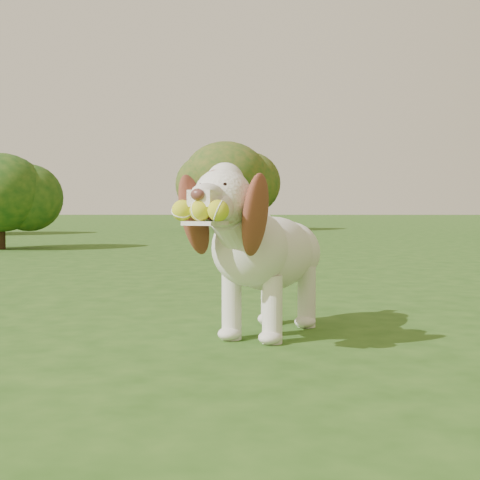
{
  "coord_description": "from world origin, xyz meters",
  "views": [
    {
      "loc": [
        -0.07,
        -3.43,
        0.63
      ],
      "look_at": [
        -0.11,
        -0.48,
        0.47
      ],
      "focal_mm": 50.0,
      "sensor_mm": 36.0,
      "label": 1
    }
  ],
  "objects": [
    {
      "name": "ground",
      "position": [
        0.0,
        0.0,
        0.0
      ],
      "size": [
        80.0,
        80.0,
        0.0
      ],
      "primitive_type": "plane",
      "color": "#244914",
      "rests_on": "ground"
    },
    {
      "name": "shrub_a",
      "position": [
        -3.63,
        6.02,
        0.81
      ],
      "size": [
        1.32,
        1.32,
        1.37
      ],
      "color": "#382314",
      "rests_on": "ground"
    },
    {
      "name": "shrub_i",
      "position": [
        -0.67,
        13.15,
        1.3
      ],
      "size": [
        2.13,
        2.13,
        2.2
      ],
      "color": "#382314",
      "rests_on": "ground"
    },
    {
      "name": "dog",
      "position": [
        -0.01,
        -0.26,
        0.43
      ],
      "size": [
        0.77,
        1.18,
        0.81
      ],
      "rotation": [
        0.0,
        0.0,
        -0.43
      ],
      "color": "silver",
      "rests_on": "ground"
    }
  ]
}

